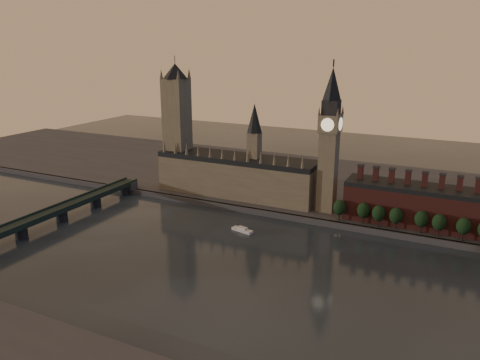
{
  "coord_description": "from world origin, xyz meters",
  "views": [
    {
      "loc": [
        95.04,
        -206.38,
        120.73
      ],
      "look_at": [
        -32.83,
        55.0,
        35.96
      ],
      "focal_mm": 35.0,
      "sensor_mm": 36.0,
      "label": 1
    }
  ],
  "objects_px": {
    "big_ben": "(330,139)",
    "westminster_bridge": "(38,220)",
    "river_boat": "(242,230)",
    "victoria_tower": "(177,122)"
  },
  "relations": [
    {
      "from": "big_ben",
      "to": "river_boat",
      "type": "xyz_separation_m",
      "value": [
        -41.46,
        -54.21,
        -55.65
      ]
    },
    {
      "from": "victoria_tower",
      "to": "river_boat",
      "type": "height_order",
      "value": "victoria_tower"
    },
    {
      "from": "victoria_tower",
      "to": "big_ben",
      "type": "height_order",
      "value": "victoria_tower"
    },
    {
      "from": "river_boat",
      "to": "westminster_bridge",
      "type": "bearing_deg",
      "value": -141.43
    },
    {
      "from": "victoria_tower",
      "to": "river_boat",
      "type": "distance_m",
      "value": 121.24
    },
    {
      "from": "river_boat",
      "to": "big_ben",
      "type": "bearing_deg",
      "value": 65.83
    },
    {
      "from": "big_ben",
      "to": "river_boat",
      "type": "bearing_deg",
      "value": -127.41
    },
    {
      "from": "westminster_bridge",
      "to": "river_boat",
      "type": "distance_m",
      "value": 136.83
    },
    {
      "from": "big_ben",
      "to": "westminster_bridge",
      "type": "xyz_separation_m",
      "value": [
        -165.0,
        -112.7,
        -49.39
      ]
    },
    {
      "from": "victoria_tower",
      "to": "big_ben",
      "type": "bearing_deg",
      "value": -2.2
    }
  ]
}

